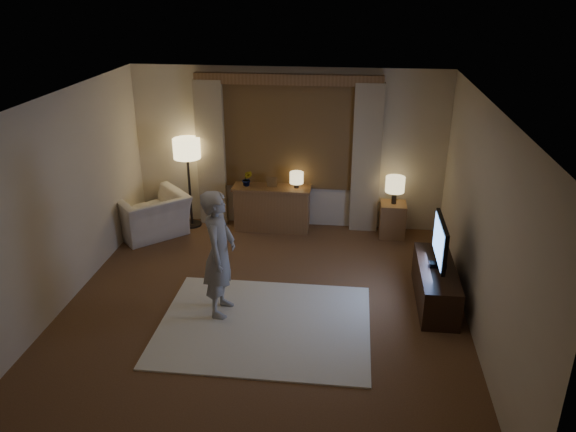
# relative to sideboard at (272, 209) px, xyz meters

# --- Properties ---
(room) EXTENTS (5.04, 5.54, 2.64)m
(room) POSITION_rel_sideboard_xyz_m (0.24, -2.00, 0.98)
(room) COLOR brown
(room) RESTS_ON ground
(rug) EXTENTS (2.50, 2.00, 0.02)m
(rug) POSITION_rel_sideboard_xyz_m (0.31, -2.80, -0.34)
(rug) COLOR beige
(rug) RESTS_ON floor
(sideboard) EXTENTS (1.20, 0.40, 0.70)m
(sideboard) POSITION_rel_sideboard_xyz_m (0.00, 0.00, 0.00)
(sideboard) COLOR brown
(sideboard) RESTS_ON floor
(picture_frame) EXTENTS (0.16, 0.02, 0.20)m
(picture_frame) POSITION_rel_sideboard_xyz_m (0.00, 0.00, 0.45)
(picture_frame) COLOR brown
(picture_frame) RESTS_ON sideboard
(plant) EXTENTS (0.17, 0.13, 0.30)m
(plant) POSITION_rel_sideboard_xyz_m (-0.40, 0.00, 0.50)
(plant) COLOR #999999
(plant) RESTS_ON sideboard
(table_lamp_sideboard) EXTENTS (0.22, 0.22, 0.30)m
(table_lamp_sideboard) POSITION_rel_sideboard_xyz_m (0.40, 0.00, 0.55)
(table_lamp_sideboard) COLOR black
(table_lamp_sideboard) RESTS_ON sideboard
(floor_lamp) EXTENTS (0.44, 0.44, 1.49)m
(floor_lamp) POSITION_rel_sideboard_xyz_m (-1.36, -0.02, 0.90)
(floor_lamp) COLOR black
(floor_lamp) RESTS_ON floor
(armchair) EXTENTS (1.40, 1.40, 0.69)m
(armchair) POSITION_rel_sideboard_xyz_m (-1.89, -0.46, -0.01)
(armchair) COLOR beige
(armchair) RESTS_ON floor
(side_table) EXTENTS (0.40, 0.40, 0.56)m
(side_table) POSITION_rel_sideboard_xyz_m (1.95, -0.05, -0.07)
(side_table) COLOR brown
(side_table) RESTS_ON floor
(table_lamp_side) EXTENTS (0.30, 0.30, 0.44)m
(table_lamp_side) POSITION_rel_sideboard_xyz_m (1.95, -0.05, 0.52)
(table_lamp_side) COLOR black
(table_lamp_side) RESTS_ON side_table
(tv_stand) EXTENTS (0.45, 1.40, 0.50)m
(tv_stand) POSITION_rel_sideboard_xyz_m (2.39, -2.01, -0.10)
(tv_stand) COLOR black
(tv_stand) RESTS_ON floor
(tv) EXTENTS (0.21, 0.87, 0.63)m
(tv) POSITION_rel_sideboard_xyz_m (2.39, -2.01, 0.49)
(tv) COLOR black
(tv) RESTS_ON tv_stand
(person) EXTENTS (0.40, 0.59, 1.59)m
(person) POSITION_rel_sideboard_xyz_m (-0.26, -2.58, 0.47)
(person) COLOR #99948D
(person) RESTS_ON rug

